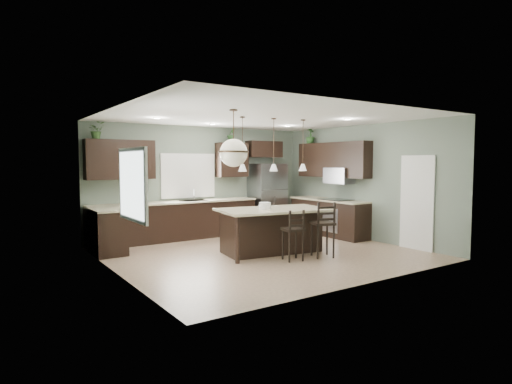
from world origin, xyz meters
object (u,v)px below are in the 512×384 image
object	(u,v)px
bar_stool_center	(293,235)
plant_back_left	(96,130)
kitchen_island	(273,231)
bar_stool_right	(323,229)
refrigerator	(267,197)
serving_dish	(265,206)

from	to	relation	value
bar_stool_center	plant_back_left	size ratio (longest dim) A/B	2.64
kitchen_island	bar_stool_center	size ratio (longest dim) A/B	2.25
kitchen_island	bar_stool_center	world-z (taller)	bar_stool_center
bar_stool_center	bar_stool_right	bearing A→B (deg)	4.35
kitchen_island	bar_stool_center	xyz separation A→B (m)	(-0.12, -0.79, 0.03)
refrigerator	bar_stool_right	size ratio (longest dim) A/B	1.66
bar_stool_right	refrigerator	bearing A→B (deg)	93.37
kitchen_island	plant_back_left	size ratio (longest dim) A/B	5.96
plant_back_left	serving_dish	bearing A→B (deg)	-44.23
kitchen_island	serving_dish	distance (m)	0.57
serving_dish	bar_stool_right	distance (m)	1.27
kitchen_island	serving_dish	size ratio (longest dim) A/B	9.34
serving_dish	bar_stool_right	xyz separation A→B (m)	(0.76, -0.92, -0.44)
bar_stool_right	plant_back_left	xyz separation A→B (m)	(-3.43, 3.52, 2.03)
serving_dish	bar_stool_right	bearing A→B (deg)	-50.55
bar_stool_center	bar_stool_right	world-z (taller)	bar_stool_right
serving_dish	refrigerator	bearing A→B (deg)	53.73
kitchen_island	serving_dish	xyz separation A→B (m)	(-0.20, 0.03, 0.53)
refrigerator	serving_dish	xyz separation A→B (m)	(-1.81, -2.47, 0.07)
serving_dish	bar_stool_center	size ratio (longest dim) A/B	0.24
refrigerator	serving_dish	distance (m)	3.07
bar_stool_center	kitchen_island	bearing A→B (deg)	93.31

